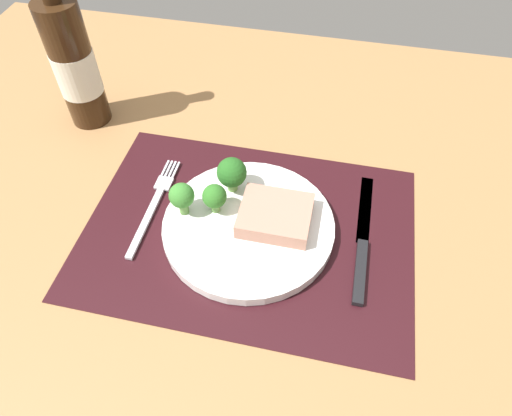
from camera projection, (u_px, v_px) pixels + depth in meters
The scene contains 10 objects.
ground_plane at pixel (249, 237), 67.14cm from camera, with size 140.00×110.00×3.00cm, color #996D42.
placemat at pixel (249, 230), 65.87cm from camera, with size 46.57×33.58×0.30cm, color black.
plate at pixel (249, 226), 65.14cm from camera, with size 24.30×24.30×1.60cm, color white.
steak at pixel (275, 215), 63.85cm from camera, with size 9.88×8.43×2.40cm, color tan.
broccoli_near_steak at pixel (182, 195), 63.35cm from camera, with size 3.58×3.58×5.33cm.
broccoli_near_fork at pixel (232, 173), 66.10cm from camera, with size 4.39×4.39×5.67cm.
broccoli_back_left at pixel (215, 197), 63.87cm from camera, with size 3.46×3.46×4.70cm.
fork at pixel (154, 204), 68.47cm from camera, with size 2.40×19.20×0.50cm.
knife at pixel (362, 245), 63.67cm from camera, with size 1.80×23.00×0.80cm.
wine_bottle at pixel (74, 63), 73.73cm from camera, with size 6.92×6.92×31.25cm.
Camera 1 is at (9.48, -38.58, 52.81)cm, focal length 32.21 mm.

